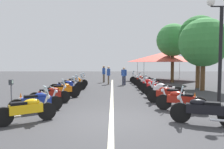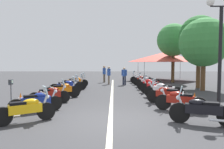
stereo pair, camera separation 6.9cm
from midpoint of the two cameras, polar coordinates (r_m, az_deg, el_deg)
ground_plane at (r=7.16m, az=-0.15°, el=-12.88°), size 80.00×80.00×0.00m
lane_centre_stripe at (r=12.33m, az=0.13°, el=-5.99°), size 22.64×0.16×0.01m
motorcycle_left_row_0 at (r=7.38m, az=-22.66°, el=-8.97°), size 1.21×1.72×1.20m
motorcycle_left_row_1 at (r=8.72m, az=-20.19°, el=-7.11°), size 1.20×1.85×0.99m
motorcycle_left_row_2 at (r=10.33m, az=-16.77°, el=-5.40°), size 0.99×1.85×1.19m
motorcycle_left_row_3 at (r=11.72m, az=-13.52°, el=-4.23°), size 1.08×1.88×1.22m
motorcycle_left_row_4 at (r=13.43m, az=-12.52°, el=-3.25°), size 1.16×1.97×1.23m
motorcycle_left_row_5 at (r=14.93m, az=-10.88°, el=-2.66°), size 1.13×1.96×1.19m
motorcycle_left_row_6 at (r=16.63m, az=-10.06°, el=-2.02°), size 1.17×1.98×1.20m
motorcycle_right_row_0 at (r=7.22m, az=24.22°, el=-9.12°), size 0.96×2.03×1.22m
motorcycle_right_row_1 at (r=8.80m, az=18.74°, el=-6.91°), size 1.12×1.89×1.01m
motorcycle_right_row_2 at (r=10.22m, az=15.41°, el=-5.41°), size 1.14×1.91×1.21m
motorcycle_right_row_3 at (r=11.80m, az=14.41°, el=-4.22°), size 1.04×2.10×1.02m
motorcycle_right_row_4 at (r=13.43m, az=12.03°, el=-3.28°), size 1.02×1.88×1.22m
motorcycle_right_row_5 at (r=14.97m, az=10.91°, el=-2.68°), size 1.05×1.94×0.98m
motorcycle_right_row_6 at (r=16.64m, az=10.18°, el=-1.98°), size 1.02×2.05×1.22m
motorcycle_right_row_7 at (r=18.17m, az=8.82°, el=-1.55°), size 1.19×1.86×1.02m
motorcycle_right_row_8 at (r=19.76m, az=8.17°, el=-1.13°), size 1.05×2.04×1.22m
street_lamp_twin_globe at (r=9.57m, az=28.39°, el=10.06°), size 0.32×1.22×4.63m
parking_meter at (r=9.59m, az=-26.33°, el=-3.61°), size 0.18×0.13×1.29m
traffic_cone_1 at (r=10.42m, az=22.33°, el=-6.35°), size 0.36×0.36×0.61m
traffic_cone_2 at (r=10.42m, az=-24.09°, el=-6.39°), size 0.36×0.36×0.61m
bystander_0 at (r=20.56m, az=-2.10°, el=0.50°), size 0.51×0.32×1.68m
bystander_1 at (r=18.67m, az=-0.79°, el=0.19°), size 0.53×0.32×1.67m
bystander_2 at (r=18.11m, az=3.56°, el=-0.05°), size 0.32×0.48×1.60m
roadside_tree_0 at (r=21.49m, az=16.93°, el=9.18°), size 3.25×3.25×5.89m
roadside_tree_1 at (r=17.49m, az=23.36°, el=9.93°), size 3.07×3.07×5.65m
roadside_tree_2 at (r=15.96m, az=24.49°, el=8.14°), size 3.43×3.43×5.15m
event_tent at (r=23.76m, az=14.61°, el=4.79°), size 5.93×5.93×3.20m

